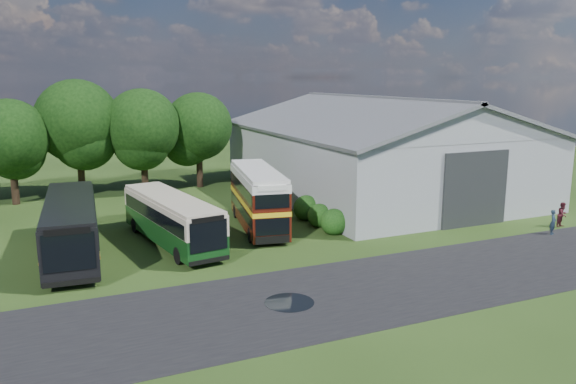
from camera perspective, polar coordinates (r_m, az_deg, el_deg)
name	(u,v)px	position (r m, az deg, el deg)	size (l,w,h in m)	color
ground	(292,276)	(28.19, 0.43, -8.56)	(120.00, 120.00, 0.00)	#1E3310
asphalt_road	(377,288)	(27.08, 8.98, -9.57)	(60.00, 8.00, 0.02)	black
puddle	(289,303)	(25.07, 0.13, -11.20)	(2.20, 2.20, 0.01)	black
storage_shed	(376,144)	(48.06, 8.93, 4.81)	(18.80, 24.80, 8.15)	gray
tree_left_b	(10,137)	(47.85, -26.42, 5.03)	(5.78, 5.78, 8.16)	black
tree_mid	(77,121)	(49.12, -20.61, 6.73)	(6.80, 6.80, 9.60)	black
tree_right_a	(142,126)	(48.72, -14.59, 6.47)	(6.26, 6.26, 8.83)	black
tree_right_b	(198,127)	(50.57, -9.10, 6.58)	(5.98, 5.98, 8.45)	black
shrub_front	(334,234)	(35.69, 4.66, -4.25)	(1.70, 1.70, 1.70)	#194714
shrub_mid	(319,226)	(37.39, 3.20, -3.49)	(1.60, 1.60, 1.60)	#194714
shrub_back	(306,219)	(39.12, 1.86, -2.80)	(1.80, 1.80, 1.80)	#194714
bus_green_single	(172,219)	(33.73, -11.74, -2.70)	(3.95, 10.65, 2.87)	black
bus_maroon_double	(258,199)	(36.48, -3.07, -0.70)	(3.95, 9.41, 3.93)	black
bus_dark_single	(71,226)	(33.02, -21.17, -3.27)	(3.45, 11.67, 3.17)	black
visitor_a	(553,222)	(38.94, 25.33, -2.81)	(0.57, 0.38, 1.57)	#1C2B3D
visitor_b	(563,215)	(41.13, 26.12, -2.10)	(0.80, 0.62, 1.65)	#44151E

